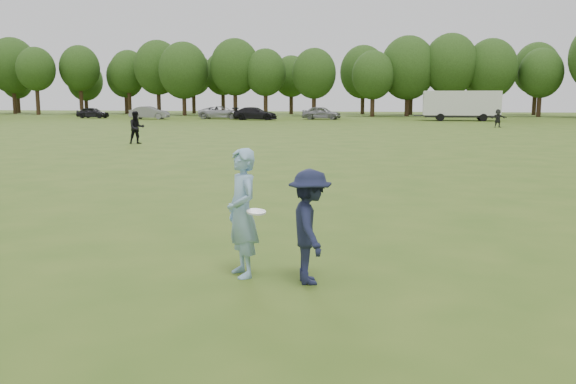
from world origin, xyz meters
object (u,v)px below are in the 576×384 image
Objects in this scene: thrower at (242,213)px; car_d at (255,114)px; defender at (310,227)px; player_far_a at (136,128)px; car_b at (149,113)px; car_c at (222,113)px; car_a at (93,113)px; car_e at (322,113)px; cargo_trailer at (461,104)px; player_far_d at (498,118)px.

thrower reaches higher than car_d.
defender is 0.89× the size of player_far_a.
car_b is at bearing 7.85° from defender.
car_c is 5.30m from car_d.
car_c is at bearing -84.98° from car_a.
defender reaches higher than car_e.
car_b is 0.50× the size of cargo_trailer.
car_e is at bearing 151.19° from thrower.
player_far_a is at bearing 178.18° from car_e.
car_e is (-16.87, 15.23, -0.02)m from player_far_d.
car_b is at bearing 152.51° from player_far_d.
car_a is 16.11m from car_c.
cargo_trailer is at bearing -85.22° from car_d.
car_d is at bearing 116.10° from car_e.
thrower is at bearing -146.55° from car_a.
player_far_d is 0.34× the size of car_b.
car_d is (-1.61, 35.25, -0.18)m from player_far_a.
cargo_trailer is (15.23, -0.89, 1.03)m from car_e.
thrower is 0.38× the size of car_d.
player_far_a is 31.80m from player_far_d.
car_b is at bearing 74.53° from player_far_a.
car_d is at bearing -94.68° from car_b.
cargo_trailer is at bearing -92.79° from car_c.
car_b is 0.84× the size of car_c.
car_a is at bearing 153.29° from player_far_d.
car_a is 0.43× the size of cargo_trailer.
player_far_a is 1.16× the size of player_far_d.
cargo_trailer reaches higher than thrower.
car_a is (-44.76, 14.97, -0.11)m from player_far_d.
player_far_a is 0.46× the size of car_a.
car_b is (8.21, -2.19, 0.07)m from car_a.
thrower is at bearing -166.40° from car_d.
defender reaches higher than player_far_d.
cargo_trailer is (43.12, -0.62, 1.11)m from car_a.
car_d is 22.46m from cargo_trailer.
car_b is 12.54m from car_d.
cargo_trailer is (20.76, 36.91, 0.88)m from player_far_a.
defender is at bearing -109.90° from player_far_d.
car_c is at bearing 161.80° from thrower.
player_far_d is 0.31× the size of car_d.
player_far_a is 42.35m from cargo_trailer.
car_a is 20.87m from car_d.
car_c is 1.21× the size of car_e.
thrower is at bearing -98.37° from cargo_trailer.
thrower is 1.16× the size of defender.
player_far_d reaches higher than car_e.
car_d is (4.64, -2.56, -0.03)m from car_c.
defender is 64.09m from car_c.
car_c reaches higher than car_d.
thrower is 69.72m from car_a.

